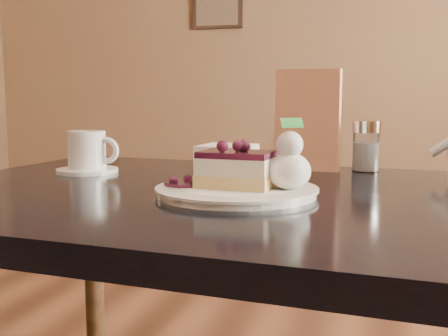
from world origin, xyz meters
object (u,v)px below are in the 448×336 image
(main_table, at_px, (246,235))
(dessert_plate, at_px, (237,192))
(cheesecake_slice, at_px, (237,170))
(coffee_set, at_px, (88,154))

(main_table, relative_size, dessert_plate, 4.86)
(main_table, bearing_deg, dessert_plate, -90.00)
(main_table, bearing_deg, cheesecake_slice, -90.00)
(main_table, height_order, dessert_plate, dessert_plate)
(cheesecake_slice, bearing_deg, dessert_plate, 0.00)
(main_table, distance_m, cheesecake_slice, 0.12)
(cheesecake_slice, distance_m, coffee_set, 0.38)
(cheesecake_slice, bearing_deg, coffee_set, 158.20)
(main_table, distance_m, coffee_set, 0.38)
(dessert_plate, bearing_deg, cheesecake_slice, 0.00)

